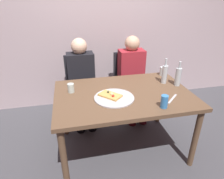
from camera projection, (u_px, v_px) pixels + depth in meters
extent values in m
plane|color=#424247|center=(122.00, 147.00, 2.39)|extent=(8.00, 8.00, 0.00)
cube|color=#B29EA3|center=(101.00, 22.00, 2.96)|extent=(6.00, 0.10, 2.60)
cube|color=brown|center=(123.00, 95.00, 2.07)|extent=(1.43, 0.96, 0.04)
cylinder|color=brown|center=(64.00, 160.00, 1.74)|extent=(0.06, 0.06, 0.70)
cylinder|color=brown|center=(195.00, 139.00, 1.99)|extent=(0.06, 0.06, 0.70)
cylinder|color=brown|center=(64.00, 111.00, 2.47)|extent=(0.06, 0.06, 0.70)
cylinder|color=brown|center=(160.00, 100.00, 2.73)|extent=(0.06, 0.06, 0.70)
cylinder|color=#ADADB2|center=(114.00, 98.00, 1.96)|extent=(0.40, 0.40, 0.01)
cube|color=tan|center=(110.00, 95.00, 1.97)|extent=(0.24, 0.25, 0.02)
sphere|color=#EAD184|center=(112.00, 94.00, 1.95)|extent=(0.04, 0.04, 0.04)
sphere|color=#2D381E|center=(108.00, 92.00, 2.00)|extent=(0.02, 0.02, 0.02)
sphere|color=#B22D23|center=(113.00, 96.00, 1.92)|extent=(0.03, 0.03, 0.03)
cylinder|color=#B2BCC1|center=(178.00, 77.00, 2.19)|extent=(0.07, 0.07, 0.21)
cylinder|color=#B2BCC1|center=(180.00, 65.00, 2.13)|extent=(0.02, 0.02, 0.08)
cylinder|color=#B2BCC1|center=(164.00, 74.00, 2.25)|extent=(0.06, 0.06, 0.21)
cylinder|color=#B2BCC1|center=(166.00, 62.00, 2.19)|extent=(0.02, 0.02, 0.08)
cylinder|color=silver|center=(163.00, 71.00, 2.49)|extent=(0.07, 0.07, 0.11)
cylinder|color=#B7C6BC|center=(71.00, 88.00, 2.06)|extent=(0.07, 0.07, 0.10)
cylinder|color=#337AC1|center=(164.00, 102.00, 1.78)|extent=(0.07, 0.07, 0.12)
cube|color=#B7B7BC|center=(172.00, 99.00, 1.94)|extent=(0.17, 0.17, 0.01)
cube|color=black|center=(82.00, 89.00, 2.81)|extent=(0.44, 0.44, 0.05)
cube|color=black|center=(80.00, 69.00, 2.89)|extent=(0.44, 0.04, 0.45)
cylinder|color=black|center=(98.00, 108.00, 2.79)|extent=(0.04, 0.04, 0.42)
cylinder|color=black|center=(71.00, 111.00, 2.71)|extent=(0.04, 0.04, 0.42)
cylinder|color=black|center=(94.00, 96.00, 3.12)|extent=(0.04, 0.04, 0.42)
cylinder|color=black|center=(70.00, 99.00, 3.05)|extent=(0.04, 0.04, 0.42)
cube|color=black|center=(131.00, 84.00, 2.96)|extent=(0.44, 0.44, 0.05)
cube|color=black|center=(128.00, 66.00, 3.03)|extent=(0.44, 0.04, 0.45)
cylinder|color=black|center=(146.00, 103.00, 2.93)|extent=(0.04, 0.04, 0.42)
cylinder|color=black|center=(122.00, 105.00, 2.86)|extent=(0.04, 0.04, 0.42)
cylinder|color=black|center=(138.00, 92.00, 3.26)|extent=(0.04, 0.04, 0.42)
cylinder|color=black|center=(116.00, 94.00, 3.19)|extent=(0.04, 0.04, 0.42)
cube|color=black|center=(81.00, 71.00, 2.72)|extent=(0.36, 0.22, 0.52)
sphere|color=beige|center=(79.00, 46.00, 2.56)|extent=(0.21, 0.21, 0.21)
cylinder|color=black|center=(89.00, 94.00, 2.67)|extent=(0.12, 0.40, 0.12)
cylinder|color=black|center=(77.00, 95.00, 2.64)|extent=(0.12, 0.40, 0.12)
cylinder|color=black|center=(92.00, 116.00, 2.59)|extent=(0.11, 0.11, 0.45)
cylinder|color=black|center=(80.00, 117.00, 2.56)|extent=(0.11, 0.11, 0.45)
cube|color=maroon|center=(131.00, 68.00, 2.86)|extent=(0.36, 0.22, 0.52)
sphere|color=tan|center=(132.00, 43.00, 2.70)|extent=(0.21, 0.21, 0.21)
cylinder|color=#3F0E12|center=(140.00, 89.00, 2.81)|extent=(0.12, 0.40, 0.12)
cylinder|color=#3F0E12|center=(129.00, 90.00, 2.78)|extent=(0.12, 0.40, 0.12)
cylinder|color=#3F0E12|center=(144.00, 109.00, 2.74)|extent=(0.11, 0.11, 0.45)
cylinder|color=#3F0E12|center=(133.00, 111.00, 2.71)|extent=(0.11, 0.11, 0.45)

